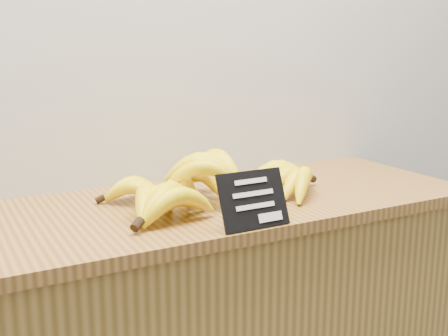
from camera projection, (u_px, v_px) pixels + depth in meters
counter_top at (215, 204)px, 1.44m from camera, size 1.35×0.54×0.03m
chalkboard_sign at (254, 200)px, 1.21m from camera, size 0.16×0.05×0.12m
banana_pile at (205, 186)px, 1.38m from camera, size 0.61×0.35×0.13m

